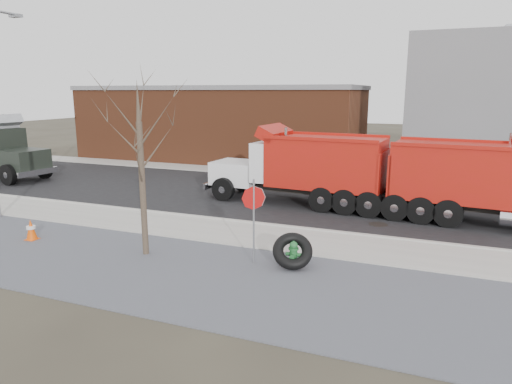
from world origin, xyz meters
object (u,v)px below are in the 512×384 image
at_px(truck_tire, 293,251).
at_px(dump_truck_red_b, 304,165).
at_px(fire_hydrant, 293,256).
at_px(stop_sign, 254,206).
at_px(dump_truck_red_a, 489,180).

distance_m(truck_tire, dump_truck_red_b, 7.60).
relative_size(fire_hydrant, stop_sign, 0.32).
xyz_separation_m(stop_sign, dump_truck_red_b, (-0.63, 7.43, 0.01)).
distance_m(dump_truck_red_a, dump_truck_red_b, 7.19).
height_order(fire_hydrant, stop_sign, stop_sign).
bearing_deg(fire_hydrant, truck_tire, 156.27).
distance_m(truck_tire, stop_sign, 1.65).
xyz_separation_m(fire_hydrant, stop_sign, (-1.14, -0.13, 1.35)).
bearing_deg(dump_truck_red_b, fire_hydrant, 108.03).
relative_size(dump_truck_red_a, dump_truck_red_b, 1.04).
relative_size(truck_tire, dump_truck_red_b, 0.17).
xyz_separation_m(stop_sign, dump_truck_red_a, (6.53, 6.82, -0.01)).
height_order(truck_tire, dump_truck_red_b, dump_truck_red_b).
xyz_separation_m(dump_truck_red_a, dump_truck_red_b, (-7.16, 0.62, 0.02)).
distance_m(fire_hydrant, dump_truck_red_b, 7.64).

